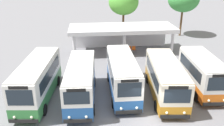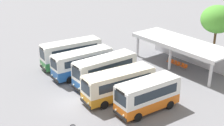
{
  "view_description": "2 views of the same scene",
  "coord_description": "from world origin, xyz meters",
  "px_view_note": "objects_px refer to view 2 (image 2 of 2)",
  "views": [
    {
      "loc": [
        -4.23,
        -13.32,
        10.54
      ],
      "look_at": [
        -2.13,
        6.96,
        2.16
      ],
      "focal_mm": 37.84,
      "sensor_mm": 36.0,
      "label": 1
    },
    {
      "loc": [
        24.44,
        -13.67,
        15.66
      ],
      "look_at": [
        -2.53,
        6.94,
        1.83
      ],
      "focal_mm": 49.19,
      "sensor_mm": 36.0,
      "label": 2
    }
  ],
  "objects_px": {
    "city_bus_middle_cream": "(105,70)",
    "city_bus_fourth_amber": "(119,84)",
    "waiting_chair_middle_seat": "(175,63)",
    "waiting_chair_fourth_seat": "(178,64)",
    "city_bus_nearest_orange": "(71,53)",
    "city_bus_second_in_row": "(82,62)",
    "waiting_chair_end_by_column": "(169,61)",
    "waiting_chair_far_end_seat": "(185,67)",
    "city_bus_fifth_blue": "(148,94)",
    "waiting_chair_fifth_seat": "(182,65)",
    "waiting_chair_second_from_end": "(172,62)"
  },
  "relations": [
    {
      "from": "city_bus_nearest_orange",
      "to": "city_bus_second_in_row",
      "type": "distance_m",
      "value": 3.62
    },
    {
      "from": "city_bus_nearest_orange",
      "to": "city_bus_fifth_blue",
      "type": "xyz_separation_m",
      "value": [
        14.32,
        0.05,
        -0.09
      ]
    },
    {
      "from": "city_bus_fourth_amber",
      "to": "waiting_chair_far_end_seat",
      "type": "height_order",
      "value": "city_bus_fourth_amber"
    },
    {
      "from": "waiting_chair_fifth_seat",
      "to": "waiting_chair_far_end_seat",
      "type": "height_order",
      "value": "same"
    },
    {
      "from": "city_bus_middle_cream",
      "to": "city_bus_nearest_orange",
      "type": "bearing_deg",
      "value": -178.24
    },
    {
      "from": "waiting_chair_end_by_column",
      "to": "waiting_chair_far_end_seat",
      "type": "height_order",
      "value": "same"
    },
    {
      "from": "city_bus_nearest_orange",
      "to": "waiting_chair_far_end_seat",
      "type": "xyz_separation_m",
      "value": [
        10.2,
        10.63,
        -1.33
      ]
    },
    {
      "from": "waiting_chair_middle_seat",
      "to": "waiting_chair_fifth_seat",
      "type": "relative_size",
      "value": 1.0
    },
    {
      "from": "waiting_chair_middle_seat",
      "to": "waiting_chair_fourth_seat",
      "type": "height_order",
      "value": "same"
    },
    {
      "from": "waiting_chair_second_from_end",
      "to": "waiting_chair_far_end_seat",
      "type": "distance_m",
      "value": 2.21
    },
    {
      "from": "waiting_chair_second_from_end",
      "to": "city_bus_second_in_row",
      "type": "bearing_deg",
      "value": -111.7
    },
    {
      "from": "city_bus_middle_cream",
      "to": "city_bus_fourth_amber",
      "type": "relative_size",
      "value": 0.96
    },
    {
      "from": "waiting_chair_end_by_column",
      "to": "city_bus_second_in_row",
      "type": "bearing_deg",
      "value": -109.2
    },
    {
      "from": "waiting_chair_end_by_column",
      "to": "waiting_chair_fifth_seat",
      "type": "xyz_separation_m",
      "value": [
        2.21,
        0.15,
        0.0
      ]
    },
    {
      "from": "waiting_chair_far_end_seat",
      "to": "city_bus_fourth_amber",
      "type": "bearing_deg",
      "value": -87.28
    },
    {
      "from": "waiting_chair_fifth_seat",
      "to": "waiting_chair_end_by_column",
      "type": "bearing_deg",
      "value": -176.24
    },
    {
      "from": "city_bus_fourth_amber",
      "to": "waiting_chair_fourth_seat",
      "type": "relative_size",
      "value": 9.32
    },
    {
      "from": "city_bus_nearest_orange",
      "to": "city_bus_fourth_amber",
      "type": "bearing_deg",
      "value": -3.41
    },
    {
      "from": "city_bus_second_in_row",
      "to": "city_bus_middle_cream",
      "type": "height_order",
      "value": "city_bus_middle_cream"
    },
    {
      "from": "city_bus_second_in_row",
      "to": "waiting_chair_fourth_seat",
      "type": "xyz_separation_m",
      "value": [
        5.52,
        11.11,
        -1.23
      ]
    },
    {
      "from": "city_bus_middle_cream",
      "to": "waiting_chair_second_from_end",
      "type": "xyz_separation_m",
      "value": [
        0.83,
        10.32,
        -1.31
      ]
    },
    {
      "from": "city_bus_fifth_blue",
      "to": "city_bus_fourth_amber",
      "type": "bearing_deg",
      "value": -169.01
    },
    {
      "from": "city_bus_fourth_amber",
      "to": "waiting_chair_far_end_seat",
      "type": "xyz_separation_m",
      "value": [
        -0.54,
        11.27,
        -1.2
      ]
    },
    {
      "from": "city_bus_nearest_orange",
      "to": "waiting_chair_second_from_end",
      "type": "height_order",
      "value": "city_bus_nearest_orange"
    },
    {
      "from": "waiting_chair_fourth_seat",
      "to": "waiting_chair_second_from_end",
      "type": "bearing_deg",
      "value": -178.46
    },
    {
      "from": "city_bus_second_in_row",
      "to": "waiting_chair_second_from_end",
      "type": "bearing_deg",
      "value": 68.3
    },
    {
      "from": "city_bus_middle_cream",
      "to": "city_bus_fourth_amber",
      "type": "distance_m",
      "value": 3.68
    },
    {
      "from": "city_bus_nearest_orange",
      "to": "waiting_chair_second_from_end",
      "type": "distance_m",
      "value": 13.29
    },
    {
      "from": "waiting_chair_far_end_seat",
      "to": "waiting_chair_fourth_seat",
      "type": "bearing_deg",
      "value": -176.74
    },
    {
      "from": "city_bus_fifth_blue",
      "to": "waiting_chair_middle_seat",
      "type": "bearing_deg",
      "value": 118.75
    },
    {
      "from": "city_bus_nearest_orange",
      "to": "city_bus_middle_cream",
      "type": "xyz_separation_m",
      "value": [
        7.16,
        0.22,
        -0.02
      ]
    },
    {
      "from": "waiting_chair_fifth_seat",
      "to": "city_bus_middle_cream",
      "type": "bearing_deg",
      "value": -103.39
    },
    {
      "from": "city_bus_nearest_orange",
      "to": "waiting_chair_fourth_seat",
      "type": "xyz_separation_m",
      "value": [
        9.1,
        10.57,
        -1.33
      ]
    },
    {
      "from": "city_bus_fourth_amber",
      "to": "waiting_chair_middle_seat",
      "type": "xyz_separation_m",
      "value": [
        -2.19,
        11.22,
        -1.2
      ]
    },
    {
      "from": "waiting_chair_fourth_seat",
      "to": "waiting_chair_far_end_seat",
      "type": "relative_size",
      "value": 1.0
    },
    {
      "from": "city_bus_middle_cream",
      "to": "city_bus_fifth_blue",
      "type": "xyz_separation_m",
      "value": [
        7.16,
        -0.16,
        -0.07
      ]
    },
    {
      "from": "city_bus_nearest_orange",
      "to": "waiting_chair_fifth_seat",
      "type": "distance_m",
      "value": 14.45
    },
    {
      "from": "city_bus_fifth_blue",
      "to": "waiting_chair_middle_seat",
      "type": "relative_size",
      "value": 7.82
    },
    {
      "from": "waiting_chair_end_by_column",
      "to": "waiting_chair_fourth_seat",
      "type": "distance_m",
      "value": 1.66
    },
    {
      "from": "waiting_chair_fifth_seat",
      "to": "city_bus_fifth_blue",
      "type": "bearing_deg",
      "value": -66.27
    },
    {
      "from": "city_bus_second_in_row",
      "to": "city_bus_fourth_amber",
      "type": "xyz_separation_m",
      "value": [
        7.16,
        -0.1,
        -0.04
      ]
    },
    {
      "from": "waiting_chair_end_by_column",
      "to": "waiting_chair_second_from_end",
      "type": "bearing_deg",
      "value": 0.82
    },
    {
      "from": "city_bus_middle_cream",
      "to": "waiting_chair_fifth_seat",
      "type": "height_order",
      "value": "city_bus_middle_cream"
    },
    {
      "from": "city_bus_nearest_orange",
      "to": "city_bus_fifth_blue",
      "type": "height_order",
      "value": "city_bus_nearest_orange"
    },
    {
      "from": "city_bus_fourth_amber",
      "to": "waiting_chair_fifth_seat",
      "type": "distance_m",
      "value": 11.43
    },
    {
      "from": "waiting_chair_end_by_column",
      "to": "city_bus_fifth_blue",
      "type": "bearing_deg",
      "value": -56.71
    },
    {
      "from": "city_bus_second_in_row",
      "to": "city_bus_fourth_amber",
      "type": "height_order",
      "value": "city_bus_second_in_row"
    },
    {
      "from": "waiting_chair_far_end_seat",
      "to": "city_bus_second_in_row",
      "type": "bearing_deg",
      "value": -120.64
    },
    {
      "from": "waiting_chair_fourth_seat",
      "to": "city_bus_second_in_row",
      "type": "bearing_deg",
      "value": -116.39
    },
    {
      "from": "city_bus_fifth_blue",
      "to": "waiting_chair_far_end_seat",
      "type": "height_order",
      "value": "city_bus_fifth_blue"
    }
  ]
}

